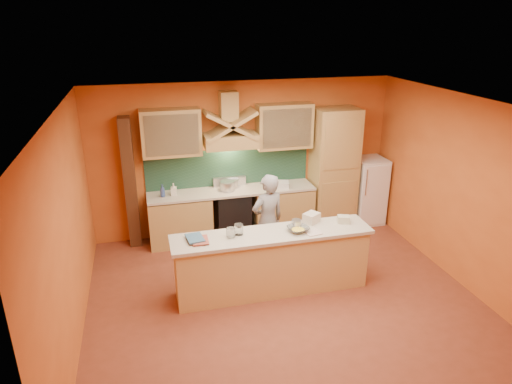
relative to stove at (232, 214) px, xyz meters
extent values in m
cube|color=brown|center=(0.30, -2.20, -0.45)|extent=(5.50, 5.00, 0.01)
cube|color=white|center=(0.30, -2.20, 2.35)|extent=(5.50, 5.00, 0.01)
cube|color=#C76226|center=(0.30, 0.30, 0.95)|extent=(5.50, 0.02, 2.80)
cube|color=#C76226|center=(0.30, -4.70, 0.95)|extent=(5.50, 0.02, 2.80)
cube|color=#C76226|center=(-2.45, -2.20, 0.95)|extent=(0.02, 5.00, 2.80)
cube|color=#C76226|center=(3.05, -2.20, 0.95)|extent=(0.02, 5.00, 2.80)
cube|color=tan|center=(-0.95, 0.00, -0.02)|extent=(1.10, 0.60, 0.86)
cube|color=tan|center=(0.95, 0.00, -0.02)|extent=(1.10, 0.60, 0.86)
cube|color=beige|center=(0.00, 0.00, 0.45)|extent=(3.00, 0.62, 0.04)
cube|color=black|center=(0.00, 0.00, 0.00)|extent=(0.60, 0.58, 0.90)
cube|color=#1B3B2D|center=(0.00, 0.28, 0.80)|extent=(3.00, 0.03, 0.70)
cube|color=tan|center=(0.00, 0.05, 1.37)|extent=(0.92, 0.50, 0.24)
cube|color=tan|center=(0.00, 0.15, 1.95)|extent=(0.30, 0.30, 0.50)
cube|color=tan|center=(-1.00, 0.12, 1.55)|extent=(1.00, 0.35, 0.80)
cube|color=tan|center=(1.00, 0.12, 1.55)|extent=(1.00, 0.35, 0.80)
cube|color=tan|center=(1.95, 0.00, 0.70)|extent=(0.80, 0.60, 2.30)
cube|color=white|center=(2.70, 0.00, 0.20)|extent=(0.58, 0.60, 1.30)
cube|color=#472816|center=(-1.75, 0.15, 0.70)|extent=(0.20, 0.30, 2.30)
cube|color=#D6B46E|center=(0.20, -1.90, -0.01)|extent=(2.80, 0.55, 0.88)
cube|color=beige|center=(0.20, -1.90, 0.47)|extent=(2.90, 0.62, 0.05)
imported|color=gray|center=(0.34, -1.15, 0.33)|extent=(0.65, 0.52, 1.56)
cylinder|color=#B9B9C0|center=(-0.08, 0.01, 0.54)|extent=(0.33, 0.33, 0.18)
cylinder|color=#B5B4BB|center=(0.05, 0.14, 0.52)|extent=(0.23, 0.23, 0.14)
imported|color=silver|center=(-1.03, 0.00, 0.58)|extent=(0.11, 0.11, 0.22)
imported|color=#304685|center=(-1.22, -0.03, 0.58)|extent=(0.12, 0.12, 0.22)
imported|color=white|center=(0.92, -0.03, 0.50)|extent=(0.26, 0.26, 0.06)
cube|color=silver|center=(0.89, -0.09, 0.52)|extent=(0.35, 0.30, 0.11)
imported|color=#A04839|center=(-0.94, -1.91, 0.51)|extent=(0.23, 0.30, 0.03)
imported|color=#3A6080|center=(-1.01, -1.87, 0.53)|extent=(0.26, 0.33, 0.02)
cylinder|color=silver|center=(-0.28, -1.83, 0.57)|extent=(0.16, 0.16, 0.15)
cylinder|color=silver|center=(-0.40, -1.89, 0.56)|extent=(0.16, 0.16, 0.14)
cube|color=white|center=(0.60, -1.80, 0.54)|extent=(0.13, 0.13, 0.09)
imported|color=white|center=(0.57, -1.95, 0.53)|extent=(0.35, 0.35, 0.07)
cube|color=beige|center=(0.76, -2.07, 0.50)|extent=(0.24, 0.20, 0.01)
cube|color=beige|center=(0.87, -1.70, 0.57)|extent=(0.28, 0.27, 0.15)
cube|color=beige|center=(1.32, -1.83, 0.55)|extent=(0.20, 0.18, 0.11)
camera|label=1|loc=(-1.48, -7.51, 3.38)|focal=32.00mm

